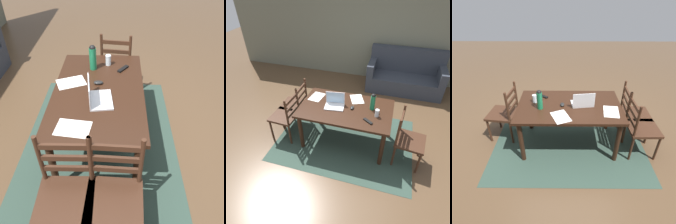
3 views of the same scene
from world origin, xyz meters
The scene contains 15 objects.
ground_plane centered at (0.00, 0.00, 0.00)m, with size 14.00×14.00×0.00m, color brown.
area_rug centered at (0.00, 0.00, 0.00)m, with size 2.44×1.78×0.01m, color #2D4238.
wall_back centered at (0.00, 2.71, 1.35)m, with size 8.00×0.12×2.70m, color #6B6D5B.
dining_table centered at (0.00, 0.00, 0.64)m, with size 1.53×0.93×0.73m.
chair_right_near centered at (1.06, -0.18, 0.46)m, with size 0.49×0.49×0.95m.
chair_left_far centered at (-1.06, 0.19, 0.46)m, with size 0.45×0.45×0.95m.
chair_left_near centered at (-1.06, -0.19, 0.46)m, with size 0.46×0.46×0.95m.
couch centered at (0.94, 2.24, 0.36)m, with size 1.80×0.80×1.00m.
laptop centered at (-0.20, 0.01, 0.79)m, with size 0.35×0.26×0.23m.
water_bottle centered at (0.42, 0.09, 0.89)m, with size 0.08×0.08×0.29m.
drinking_glass centered at (0.52, -0.08, 0.80)m, with size 0.06×0.06×0.12m, color silver.
computer_mouse centered at (0.10, 0.01, 0.75)m, with size 0.06×0.10×0.03m, color black.
tv_remote centered at (0.41, -0.25, 0.74)m, with size 0.04×0.17×0.02m, color black.
paper_stack_left centered at (0.12, 0.30, 0.74)m, with size 0.21×0.30×0.00m, color white.
paper_stack_right centered at (-0.59, 0.17, 0.74)m, with size 0.21×0.30×0.00m, color white.
Camera 2 is at (0.66, -2.67, 2.74)m, focal length 32.65 mm.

